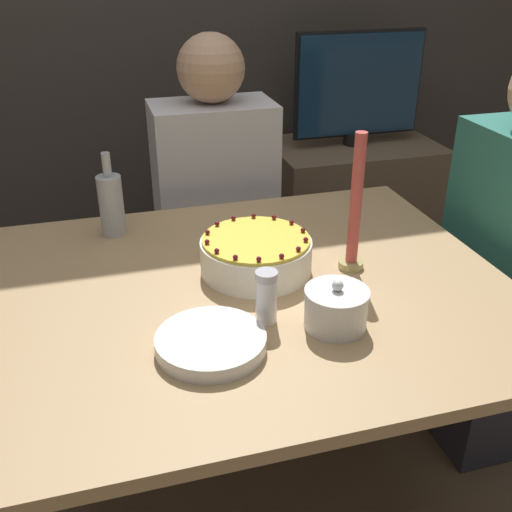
% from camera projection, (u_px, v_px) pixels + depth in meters
% --- Properties ---
extents(ground_plane, '(12.00, 12.00, 0.00)m').
position_uv_depth(ground_plane, '(242.00, 502.00, 1.74)').
color(ground_plane, brown).
extents(dining_table, '(1.28, 1.02, 0.73)m').
position_uv_depth(dining_table, '(240.00, 326.00, 1.46)').
color(dining_table, tan).
rests_on(dining_table, ground_plane).
extents(cake, '(0.27, 0.27, 0.10)m').
position_uv_depth(cake, '(256.00, 255.00, 1.46)').
color(cake, white).
rests_on(cake, dining_table).
extents(sugar_bowl, '(0.14, 0.14, 0.11)m').
position_uv_depth(sugar_bowl, '(336.00, 308.00, 1.24)').
color(sugar_bowl, silver).
rests_on(sugar_bowl, dining_table).
extents(sugar_shaker, '(0.05, 0.05, 0.12)m').
position_uv_depth(sugar_shaker, '(266.00, 297.00, 1.25)').
color(sugar_shaker, white).
rests_on(sugar_shaker, dining_table).
extents(plate_stack, '(0.22, 0.22, 0.03)m').
position_uv_depth(plate_stack, '(211.00, 343.00, 1.18)').
color(plate_stack, silver).
rests_on(plate_stack, dining_table).
extents(candle, '(0.06, 0.06, 0.34)m').
position_uv_depth(candle, '(355.00, 214.00, 1.43)').
color(candle, tan).
rests_on(candle, dining_table).
extents(bottle, '(0.07, 0.07, 0.23)m').
position_uv_depth(bottle, '(111.00, 204.00, 1.63)').
color(bottle, '#B2B7BC').
rests_on(bottle, dining_table).
extents(person_man_blue_shirt, '(0.40, 0.34, 1.21)m').
position_uv_depth(person_man_blue_shirt, '(216.00, 234.00, 2.13)').
color(person_man_blue_shirt, '#473D33').
rests_on(person_man_blue_shirt, ground_plane).
extents(person_woman_floral, '(0.34, 0.40, 1.22)m').
position_uv_depth(person_woman_floral, '(506.00, 290.00, 1.78)').
color(person_woman_floral, '#2D2D38').
rests_on(person_woman_floral, ground_plane).
extents(side_cabinet, '(0.71, 0.47, 0.68)m').
position_uv_depth(side_cabinet, '(349.00, 216.00, 2.74)').
color(side_cabinet, brown).
rests_on(side_cabinet, ground_plane).
extents(tv_monitor, '(0.56, 0.10, 0.47)m').
position_uv_depth(tv_monitor, '(359.00, 87.00, 2.47)').
color(tv_monitor, black).
rests_on(tv_monitor, side_cabinet).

